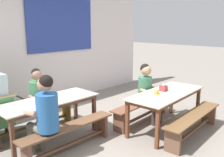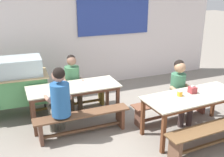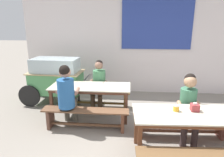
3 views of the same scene
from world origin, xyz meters
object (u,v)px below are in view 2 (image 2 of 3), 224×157
object	(u,v)px
bench_far_front	(83,120)
condiment_jar	(180,93)
person_left_back_turned	(59,99)
person_center_facing	(73,80)
bench_near_front	(215,133)
person_right_near_table	(180,87)
dining_table_far	(74,90)
bench_far_back	(68,97)
dining_table_near	(193,99)
tissue_box	(192,90)
food_cart	(12,82)
bench_near_back	(172,106)

from	to	relation	value
bench_far_front	condiment_jar	xyz separation A→B (m)	(1.60, -0.59, 0.49)
person_left_back_turned	person_center_facing	distance (m)	1.12
bench_near_front	person_right_near_table	world-z (taller)	person_right_near_table
bench_near_front	person_left_back_turned	bearing A→B (deg)	150.18
dining_table_far	person_right_near_table	size ratio (longest dim) A/B	1.43
bench_far_front	person_left_back_turned	size ratio (longest dim) A/B	1.31
dining_table_far	person_center_facing	world-z (taller)	person_center_facing
dining_table_far	person_center_facing	distance (m)	0.51
bench_near_front	person_left_back_turned	world-z (taller)	person_left_back_turned
bench_far_back	condiment_jar	bearing A→B (deg)	-47.25
dining_table_near	tissue_box	bearing A→B (deg)	66.83
dining_table_far	bench_far_front	size ratio (longest dim) A/B	1.02
bench_far_front	food_cart	world-z (taller)	food_cart
person_left_back_turned	tissue_box	bearing A→B (deg)	-15.36
dining_table_near	tissue_box	size ratio (longest dim) A/B	13.72
bench_near_front	person_center_facing	xyz separation A→B (m)	(-1.77, 2.29, 0.39)
person_left_back_turned	bench_far_front	bearing A→B (deg)	-9.10
dining_table_near	person_center_facing	bearing A→B (deg)	135.20
dining_table_near	person_right_near_table	distance (m)	0.50
bench_near_front	person_right_near_table	size ratio (longest dim) A/B	1.50
food_cart	person_left_back_turned	bearing A→B (deg)	-61.06
dining_table_near	condiment_jar	size ratio (longest dim) A/B	18.95
dining_table_far	bench_far_front	bearing A→B (deg)	-90.12
person_center_facing	tissue_box	world-z (taller)	person_center_facing
food_cart	person_right_near_table	xyz separation A→B (m)	(3.00, -1.51, -0.01)
dining_table_far	condiment_jar	size ratio (longest dim) A/B	17.79
dining_table_near	bench_far_back	world-z (taller)	dining_table_near
person_center_facing	bench_far_front	bearing A→B (deg)	-95.72
food_cart	person_center_facing	bearing A→B (deg)	-12.93
bench_far_front	bench_near_back	distance (m)	1.82
bench_far_front	person_center_facing	bearing A→B (deg)	84.28
person_center_facing	person_right_near_table	bearing A→B (deg)	-34.28
tissue_box	person_center_facing	bearing A→B (deg)	137.65
bench_far_back	bench_near_back	bearing A→B (deg)	-34.12
tissue_box	person_left_back_turned	bearing A→B (deg)	164.64
bench_far_back	food_cart	distance (m)	1.18
bench_near_back	tissue_box	distance (m)	0.70
bench_near_back	person_left_back_turned	xyz separation A→B (m)	(-2.19, 0.16, 0.47)
person_left_back_turned	person_center_facing	world-z (taller)	person_left_back_turned
person_left_back_turned	dining_table_near	bearing A→B (deg)	-18.05
person_center_facing	condiment_jar	distance (m)	2.23
person_right_near_table	condiment_jar	bearing A→B (deg)	-126.70
bench_far_back	person_right_near_table	size ratio (longest dim) A/B	1.43
food_cart	person_right_near_table	bearing A→B (deg)	-26.68
person_center_facing	tissue_box	bearing A→B (deg)	-42.35
dining_table_far	food_cart	bearing A→B (deg)	144.53
tissue_box	bench_far_back	bearing A→B (deg)	138.09
bench_far_back	bench_near_back	world-z (taller)	same
bench_near_back	person_right_near_table	bearing A→B (deg)	-36.13
bench_far_front	person_left_back_turned	bearing A→B (deg)	170.90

